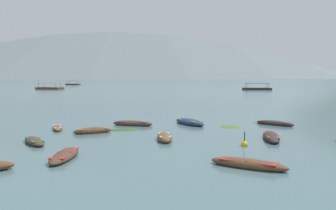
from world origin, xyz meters
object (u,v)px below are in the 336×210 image
Objects in this scene: rowboat_11 at (273,123)px; mooring_buoy at (243,144)px; ferry_2 at (48,88)px; rowboat_0 at (56,128)px; rowboat_4 at (269,137)px; rowboat_2 at (247,164)px; ferry_1 at (71,84)px; rowboat_8 at (188,122)px; rowboat_9 at (32,141)px; ferry_0 at (255,89)px; rowboat_3 at (131,124)px; rowboat_6 at (163,137)px; rowboat_7 at (63,156)px; rowboat_10 at (91,131)px.

rowboat_11 is 3.21× the size of mooring_buoy.
rowboat_0 is at bearing -70.96° from ferry_2.
rowboat_2 is at bearing -113.71° from rowboat_4.
rowboat_2 is 0.45× the size of ferry_1.
rowboat_8 is 14.32m from rowboat_9.
rowboat_9 is at bearing -112.05° from ferry_0.
rowboat_3 is 5.28m from rowboat_8.
ferry_2 is (-44.81, 94.02, 0.24)m from rowboat_8.
rowboat_4 is at bearing -33.81° from rowboat_3.
rowboat_6 is 7.67m from rowboat_7.
mooring_buoy is at bearing -49.28° from rowboat_3.
mooring_buoy is (47.66, -104.20, -0.34)m from ferry_2.
rowboat_9 is (-3.24, 4.26, -0.00)m from rowboat_7.
mooring_buoy is at bearing -65.42° from ferry_2.
rowboat_9 is 3.21× the size of mooring_buoy.
rowboat_2 is 0.40× the size of ferry_0.
mooring_buoy is (8.07, -9.38, -0.08)m from rowboat_3.
ferry_1 is (-57.68, 180.56, 0.28)m from rowboat_2.
rowboat_10 is at bearing 151.48° from rowboat_6.
rowboat_2 is 0.87× the size of rowboat_8.
rowboat_10 is at bearing -122.46° from rowboat_3.
ferry_0 is (39.52, 97.60, 0.29)m from rowboat_9.
rowboat_10 is (-13.18, 2.77, -0.00)m from rowboat_4.
rowboat_8 is 0.45× the size of ferry_0.
rowboat_8 is 1.31× the size of rowboat_11.
rowboat_8 is at bearing -108.02° from ferry_0.
rowboat_4 is 9.42m from rowboat_8.
rowboat_10 is at bearing -111.44° from ferry_0.
rowboat_9 is (-16.08, -1.56, -0.02)m from rowboat_4.
mooring_buoy is (14.13, -7.05, -0.03)m from rowboat_0.
ferry_0 is 9.31× the size of mooring_buoy.
rowboat_2 is 5.40m from mooring_buoy.
rowboat_8 reaches higher than rowboat_2.
rowboat_6 is at bearing 45.91° from rowboat_7.
rowboat_2 reaches higher than rowboat_9.
rowboat_9 is at bearing -154.34° from rowboat_11.
rowboat_6 is at bearing 158.16° from mooring_buoy.
rowboat_3 is 3.77× the size of mooring_buoy.
rowboat_11 is (18.61, 8.94, 0.01)m from rowboat_9.
ferry_0 is at bearing 76.28° from rowboat_4.
rowboat_3 is 1.25× the size of rowboat_10.
mooring_buoy reaches higher than rowboat_2.
rowboat_2 is at bearing -46.80° from rowboat_10.
rowboat_7 is at bearing -87.74° from rowboat_10.
rowboat_8 reaches higher than rowboat_10.
rowboat_7 is 113.92m from ferry_2.
ferry_2 reaches higher than rowboat_11.
rowboat_2 is at bearing -60.69° from rowboat_6.
rowboat_4 is at bearing 66.29° from rowboat_2.
rowboat_3 is 13.00m from rowboat_11.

